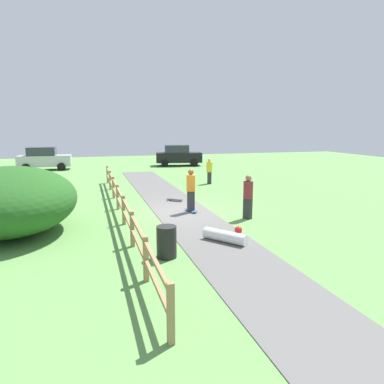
# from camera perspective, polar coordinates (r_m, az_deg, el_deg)

# --- Properties ---
(ground_plane) EXTENTS (60.00, 60.00, 0.00)m
(ground_plane) POSITION_cam_1_polar(r_m,az_deg,el_deg) (15.22, -1.57, -3.21)
(ground_plane) COLOR #60934C
(asphalt_path) EXTENTS (2.40, 28.00, 0.02)m
(asphalt_path) POSITION_cam_1_polar(r_m,az_deg,el_deg) (15.21, -1.57, -3.18)
(asphalt_path) COLOR #605E5B
(asphalt_path) RESTS_ON ground_plane
(wooden_fence) EXTENTS (0.12, 18.12, 1.10)m
(wooden_fence) POSITION_cam_1_polar(r_m,az_deg,el_deg) (14.63, -11.47, -1.30)
(wooden_fence) COLOR #997A51
(wooden_fence) RESTS_ON ground_plane
(bush_large) EXTENTS (4.43, 5.31, 2.29)m
(bush_large) POSITION_cam_1_polar(r_m,az_deg,el_deg) (13.48, -27.38, -1.22)
(bush_large) COLOR #23561E
(bush_large) RESTS_ON ground_plane
(trash_bin) EXTENTS (0.56, 0.56, 0.90)m
(trash_bin) POSITION_cam_1_polar(r_m,az_deg,el_deg) (9.96, -4.12, -8.01)
(trash_bin) COLOR black
(trash_bin) RESTS_ON ground_plane
(skater_riding) EXTENTS (0.45, 0.82, 1.84)m
(skater_riding) POSITION_cam_1_polar(r_m,az_deg,el_deg) (14.92, -0.18, 0.63)
(skater_riding) COLOR #265999
(skater_riding) RESTS_ON asphalt_path
(skater_fallen) EXTENTS (1.41, 1.40, 0.36)m
(skater_fallen) POSITION_cam_1_polar(r_m,az_deg,el_deg) (11.34, 5.52, -7.04)
(skater_fallen) COLOR white
(skater_fallen) RESTS_ON asphalt_path
(skateboard_loose) EXTENTS (0.74, 0.67, 0.08)m
(skateboard_loose) POSITION_cam_1_polar(r_m,az_deg,el_deg) (17.29, -2.82, -1.25)
(skateboard_loose) COLOR black
(skateboard_loose) RESTS_ON asphalt_path
(bystander_maroon) EXTENTS (0.51, 0.51, 1.76)m
(bystander_maroon) POSITION_cam_1_polar(r_m,az_deg,el_deg) (14.07, 9.01, -0.43)
(bystander_maroon) COLOR #2D2D33
(bystander_maroon) RESTS_ON ground_plane
(bystander_yellow) EXTENTS (0.42, 0.42, 1.63)m
(bystander_yellow) POSITION_cam_1_polar(r_m,az_deg,el_deg) (22.54, 2.83, 3.58)
(bystander_yellow) COLOR #2D2D33
(bystander_yellow) RESTS_ON ground_plane
(parked_car_black) EXTENTS (4.44, 2.57, 1.92)m
(parked_car_black) POSITION_cam_1_polar(r_m,az_deg,el_deg) (33.10, -2.23, 5.92)
(parked_car_black) COLOR black
(parked_car_black) RESTS_ON ground_plane
(parked_car_silver) EXTENTS (4.26, 2.12, 1.92)m
(parked_car_silver) POSITION_cam_1_polar(r_m,az_deg,el_deg) (32.27, -22.72, 5.00)
(parked_car_silver) COLOR #B7B7BC
(parked_car_silver) RESTS_ON ground_plane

